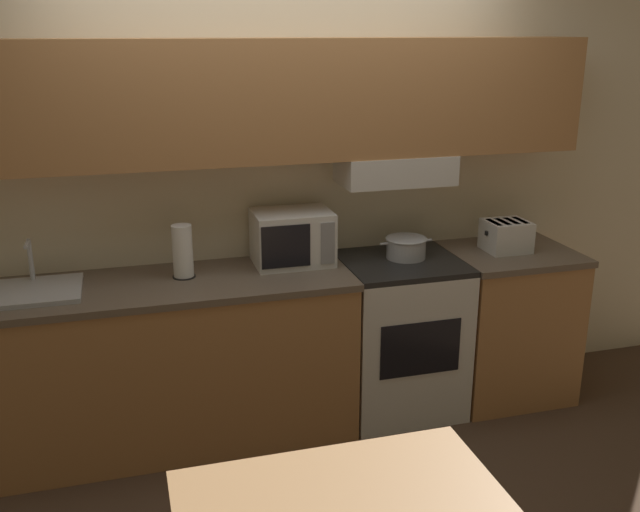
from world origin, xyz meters
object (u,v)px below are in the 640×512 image
microwave (291,238)px  paper_towel_roll (183,251)px  stove_range (399,335)px  toaster (506,236)px  sink_basin (30,291)px  cooking_pot (406,247)px

microwave → paper_towel_roll: microwave is taller
stove_range → toaster: 0.83m
sink_basin → paper_towel_roll: bearing=4.1°
cooking_pot → toaster: toaster is taller
toaster → sink_basin: (-2.55, -0.01, -0.07)m
microwave → sink_basin: bearing=-174.8°
cooking_pot → paper_towel_roll: size_ratio=1.12×
toaster → stove_range: bearing=-179.2°
microwave → toaster: size_ratio=1.64×
cooking_pot → paper_towel_roll: bearing=179.4°
toaster → paper_towel_roll: paper_towel_roll is taller
microwave → stove_range: bearing=-11.4°
toaster → microwave: bearing=174.9°
microwave → sink_basin: size_ratio=0.88×
stove_range → cooking_pot: size_ratio=2.90×
stove_range → toaster: bearing=0.8°
toaster → paper_towel_roll: size_ratio=0.92×
toaster → cooking_pot: bearing=177.3°
stove_range → sink_basin: 1.96m
stove_range → cooking_pot: bearing=43.2°
stove_range → sink_basin: (-1.91, -0.00, 0.46)m
sink_basin → microwave: bearing=5.2°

